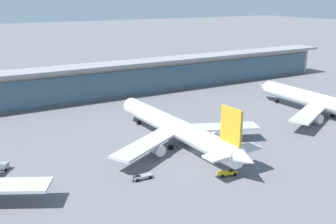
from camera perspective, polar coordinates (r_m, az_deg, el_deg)
name	(u,v)px	position (r m, az deg, el deg)	size (l,w,h in m)	color
ground_plane	(194,152)	(110.77, 3.92, -5.96)	(1200.00, 1200.00, 0.00)	slate
airliner_centre_stand	(177,128)	(113.26, 1.31, -2.43)	(50.25, 65.46, 17.43)	white
airliner_right_stand	(325,103)	(150.94, 22.36, 1.23)	(50.35, 65.26, 17.43)	white
service_truck_under_wing_grey	(142,176)	(94.70, -3.96, -9.58)	(6.85, 2.09, 2.70)	gray
service_truck_mid_apron_yellow	(228,172)	(97.75, 8.98, -8.87)	(6.93, 2.94, 2.70)	yellow
terminal_building	(105,80)	(169.29, -9.39, 4.71)	(250.38, 12.80, 15.20)	#9E998E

